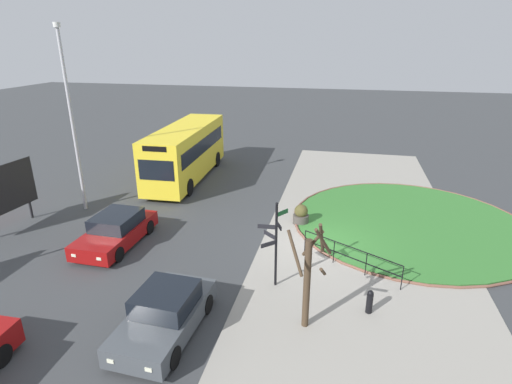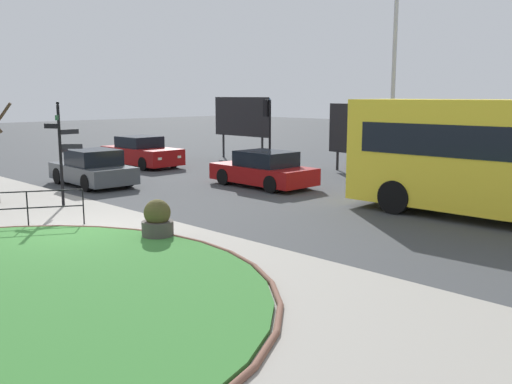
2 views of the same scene
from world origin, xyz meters
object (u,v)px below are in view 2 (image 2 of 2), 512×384
car_oncoming (93,169)px  planter_near_signpost (157,221)px  lamppost_tall (394,57)px  billboard_left (242,118)px  car_far_lane (141,153)px  billboard_right (359,130)px  car_near_lane (264,170)px  traffic_light_near (268,118)px  signpost_directional (62,148)px

car_oncoming → planter_near_signpost: car_oncoming is taller
lamppost_tall → billboard_left: size_ratio=2.20×
car_far_lane → billboard_right: (8.91, 5.59, 1.25)m
car_near_lane → billboard_right: size_ratio=1.23×
car_far_lane → billboard_left: bearing=77.5°
traffic_light_near → billboard_left: bearing=-25.8°
signpost_directional → car_far_lane: bearing=132.7°
signpost_directional → billboard_left: size_ratio=0.79×
signpost_directional → car_near_lane: (1.67, 7.27, -1.23)m
planter_near_signpost → car_oncoming: bearing=160.2°
signpost_directional → car_far_lane: 10.24m
lamppost_tall → car_far_lane: bearing=-163.3°
signpost_directional → car_oncoming: bearing=138.9°
car_near_lane → billboard_right: (0.34, 5.78, 1.28)m
car_oncoming → billboard_left: 10.86m
planter_near_signpost → billboard_right: bearing=104.6°
signpost_directional → billboard_right: size_ratio=0.94×
traffic_light_near → planter_near_signpost: size_ratio=3.27×
traffic_light_near → signpost_directional: bearing=101.2°
billboard_right → planter_near_signpost: (3.48, -13.39, -1.47)m
car_oncoming → billboard_right: 11.58m
car_oncoming → planter_near_signpost: (8.68, -3.13, -0.19)m
car_far_lane → car_oncoming: 5.97m
signpost_directional → planter_near_signpost: size_ratio=3.29×
billboard_right → planter_near_signpost: size_ratio=3.49×
traffic_light_near → lamppost_tall: bearing=179.3°
traffic_light_near → planter_near_signpost: 13.91m
signpost_directional → traffic_light_near: bearing=99.8°
car_far_lane → lamppost_tall: bearing=15.5°
car_oncoming → car_near_lane: bearing=-134.5°
car_far_lane → car_oncoming: size_ratio=1.10×
signpost_directional → car_near_lane: 7.56m
signpost_directional → car_far_lane: (-6.90, 7.47, -1.19)m
traffic_light_near → billboard_left: size_ratio=0.78×
car_far_lane → car_oncoming: (3.70, -4.68, -0.04)m
planter_near_signpost → car_near_lane: bearing=116.6°
car_near_lane → car_far_lane: 8.57m
lamppost_tall → billboard_right: (-2.88, 2.04, -2.95)m
planter_near_signpost → signpost_directional: bearing=176.5°
car_near_lane → car_oncoming: 6.62m
lamppost_tall → billboard_right: bearing=144.7°
car_oncoming → traffic_light_near: traffic_light_near is taller
signpost_directional → car_oncoming: (-3.20, 2.79, -1.23)m
lamppost_tall → planter_near_signpost: bearing=-87.0°
lamppost_tall → planter_near_signpost: 12.20m
signpost_directional → car_far_lane: size_ratio=0.73×
car_near_lane → planter_near_signpost: bearing=117.9°
billboard_left → traffic_light_near: bearing=-27.6°
car_oncoming → traffic_light_near: (1.25, 8.47, 1.76)m
lamppost_tall → billboard_right: lamppost_tall is taller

